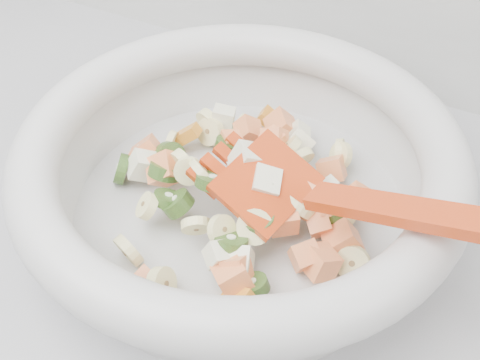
% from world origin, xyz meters
% --- Properties ---
extents(mixing_bowl, '(0.47, 0.36, 0.17)m').
position_xyz_m(mixing_bowl, '(-0.19, 1.48, 0.95)').
color(mixing_bowl, silver).
rests_on(mixing_bowl, counter).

